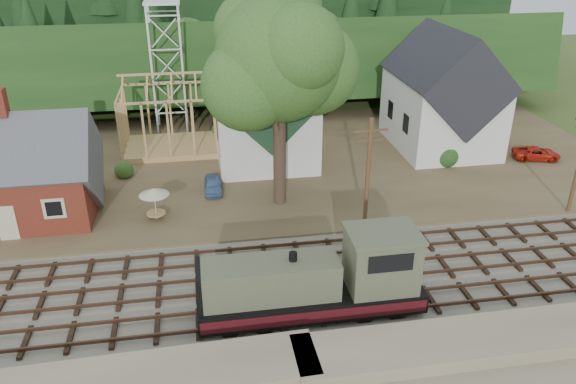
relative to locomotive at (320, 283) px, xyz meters
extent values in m
plane|color=#384C1E|center=(-2.11, 3.00, -2.06)|extent=(140.00, 140.00, 0.00)
cube|color=#726B5B|center=(-2.11, 3.00, -1.98)|extent=(64.00, 11.00, 0.16)
cube|color=brown|center=(-2.11, 21.00, -1.91)|extent=(64.00, 26.00, 0.30)
cube|color=#1E3F19|center=(-2.11, 45.00, -2.06)|extent=(70.00, 28.96, 12.74)
cube|color=black|center=(-2.11, 61.00, -2.06)|extent=(80.00, 20.00, 12.00)
cube|color=#5E2315|center=(-18.11, 14.00, 0.14)|extent=(10.00, 7.00, 3.80)
cube|color=#4C4C51|center=(-18.11, 14.00, 2.04)|extent=(10.80, 7.41, 7.41)
cube|color=beige|center=(-18.11, 10.48, -0.56)|extent=(1.20, 0.06, 2.40)
cube|color=silver|center=(-0.11, 23.00, 1.44)|extent=(8.00, 12.00, 6.40)
cube|color=#173320|center=(-0.11, 23.00, 4.64)|extent=(8.40, 12.96, 8.40)
cube|color=silver|center=(-0.11, 17.00, 6.64)|extent=(2.40, 2.40, 4.00)
cone|color=#173320|center=(-0.11, 17.00, 9.94)|extent=(5.37, 5.37, 2.60)
cube|color=silver|center=(15.89, 22.00, 1.44)|extent=(8.00, 10.00, 6.40)
cube|color=black|center=(15.89, 22.00, 4.64)|extent=(8.40, 10.80, 8.40)
cube|color=tan|center=(-8.11, 25.00, -1.51)|extent=(8.00, 6.00, 0.50)
cube|color=tan|center=(-8.11, 25.00, 5.14)|extent=(8.00, 0.18, 0.18)
cube|color=silver|center=(-9.51, 29.60, 4.24)|extent=(0.18, 0.18, 12.00)
cube|color=silver|center=(-6.71, 29.60, 4.24)|extent=(0.18, 0.18, 12.00)
cube|color=silver|center=(-9.51, 32.40, 4.24)|extent=(0.18, 0.18, 12.00)
cube|color=silver|center=(-6.71, 32.40, 4.24)|extent=(0.18, 0.18, 12.00)
cube|color=silver|center=(-8.11, 31.00, 10.24)|extent=(3.20, 3.20, 0.25)
cylinder|color=#38281E|center=(-0.11, 13.00, 2.24)|extent=(0.90, 0.90, 8.00)
sphere|color=#315720|center=(-0.11, 13.00, 8.74)|extent=(8.40, 8.40, 8.40)
sphere|color=#315720|center=(2.39, 14.00, 7.74)|extent=(6.40, 6.40, 6.40)
sphere|color=#315720|center=(-2.31, 12.20, 7.24)|extent=(6.00, 6.00, 6.00)
cylinder|color=#4C331E|center=(4.89, 8.20, 1.94)|extent=(0.28, 0.28, 8.00)
cube|color=#4C331E|center=(4.89, 8.20, 5.14)|extent=(2.20, 0.12, 0.12)
cube|color=#4C331E|center=(4.89, 8.20, 4.54)|extent=(1.80, 0.12, 0.12)
cube|color=black|center=(-0.45, 0.00, -1.74)|extent=(11.55, 2.41, 0.34)
cube|color=black|center=(-0.45, 0.00, -1.02)|extent=(11.55, 2.79, 1.06)
cube|color=#4D4F3A|center=(-2.56, 0.00, 0.52)|extent=(6.93, 2.21, 2.02)
cube|color=#4D4F3A|center=(3.21, 0.00, 1.05)|extent=(3.47, 2.70, 3.08)
cube|color=#4D4F3A|center=(3.21, 0.00, 2.63)|extent=(3.66, 2.89, 0.19)
cube|color=black|center=(3.21, -1.37, 1.72)|extent=(2.31, 0.06, 0.96)
cube|color=#420E12|center=(-0.45, -1.41, -1.02)|extent=(11.55, 0.04, 0.67)
cube|color=#420E12|center=(-0.45, 1.42, -1.02)|extent=(11.55, 0.04, 0.67)
cylinder|color=black|center=(-1.41, 0.00, 1.62)|extent=(0.42, 0.42, 0.67)
imported|color=#5174AD|center=(-4.85, 15.64, -1.21)|extent=(1.30, 3.23, 1.10)
imported|color=red|center=(22.97, 17.48, -1.22)|extent=(4.25, 2.67, 1.09)
cylinder|color=silver|center=(-8.92, 11.86, -0.73)|extent=(0.09, 0.09, 2.06)
cylinder|color=tan|center=(-8.92, 11.86, -1.34)|extent=(1.31, 1.31, 0.07)
cone|color=beige|center=(-8.92, 11.86, 0.30)|extent=(2.06, 2.06, 0.47)
camera|label=1|loc=(-5.56, -23.37, 16.76)|focal=35.00mm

